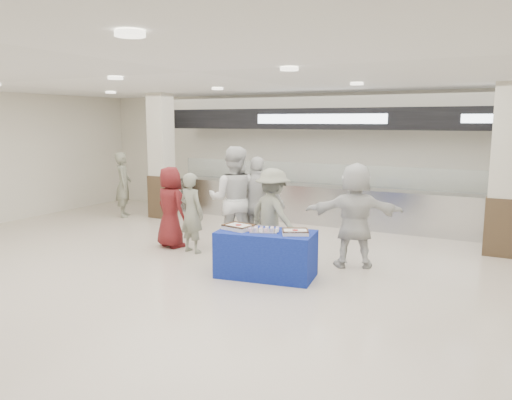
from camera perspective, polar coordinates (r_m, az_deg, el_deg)
The scene contains 15 objects.
ground at distance 7.82m, azimuth -6.65°, elevation -9.70°, with size 14.00×14.00×0.00m, color beige.
serving_line at distance 12.31m, azimuth 7.67°, elevation 2.68°, with size 8.70×0.85×2.80m.
column_left at distance 13.21m, azimuth -10.76°, elevation 4.65°, with size 0.55×0.55×3.20m.
column_right at distance 10.33m, azimuth 26.54°, elevation 2.67°, with size 0.55×0.55×3.20m.
display_table at distance 8.11m, azimuth 1.15°, elevation -6.19°, with size 1.55×0.78×0.75m, color navy.
sheet_cake_left at distance 8.16m, azimuth -2.01°, elevation -3.05°, with size 0.50×0.42×0.09m.
sheet_cake_right at distance 7.83m, azimuth 4.50°, elevation -3.61°, with size 0.50×0.46×0.09m.
cupcake_tray at distance 8.00m, azimuth 0.90°, elevation -3.38°, with size 0.52×0.46×0.07m.
civilian_maroon at distance 10.05m, azimuth -9.74°, elevation -0.81°, with size 0.79×0.51×1.61m, color maroon.
soldier_a at distance 9.58m, azimuth -7.36°, elevation -1.47°, with size 0.56×0.37×1.54m, color slate.
chef_tall at distance 9.56m, azimuth -2.57°, elevation 0.06°, with size 0.99×0.77×2.03m, color silver.
chef_short at distance 9.55m, azimuth 0.21°, elevation -0.53°, with size 1.08×0.45×1.84m, color silver.
soldier_b at distance 8.95m, azimuth 1.92°, elevation -1.72°, with size 1.08×0.62×1.67m, color slate.
civilian_white at distance 8.71m, azimuth 11.23°, elevation -1.71°, with size 1.68×0.54×1.81m, color silver.
soldier_bg at distance 13.52m, azimuth -14.91°, elevation 1.70°, with size 0.62×0.41×1.70m, color slate.
Camera 1 is at (4.24, -6.08, 2.51)m, focal length 35.00 mm.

